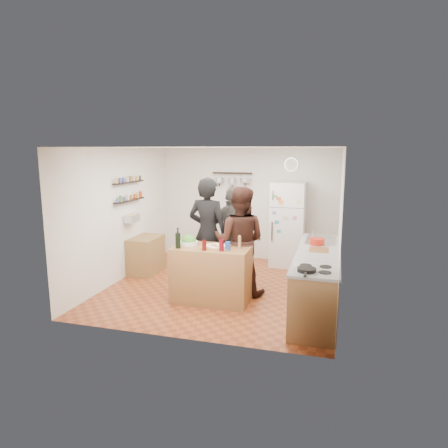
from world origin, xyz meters
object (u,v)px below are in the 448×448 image
(wine_bottle, at_px, (178,241))
(prep_island, at_px, (212,274))
(person_left, at_px, (208,233))
(skillet, at_px, (307,270))
(salad_bowl, at_px, (189,243))
(side_table, at_px, (146,255))
(red_bowl, at_px, (317,241))
(pepper_mill, at_px, (240,243))
(wall_clock, at_px, (291,165))
(person_center, at_px, (240,241))
(salt_canister, at_px, (228,246))
(counter_run, at_px, (317,281))
(fridge, at_px, (288,224))
(person_back, at_px, (233,235))

(wine_bottle, bearing_deg, prep_island, 23.75)
(person_left, distance_m, skillet, 2.42)
(salad_bowl, height_order, person_left, person_left)
(salad_bowl, xyz_separation_m, side_table, (-1.34, 1.07, -0.57))
(salad_bowl, height_order, red_bowl, red_bowl)
(pepper_mill, relative_size, red_bowl, 0.67)
(prep_island, bearing_deg, wine_bottle, -156.25)
(skillet, relative_size, wall_clock, 0.82)
(prep_island, bearing_deg, red_bowl, 20.19)
(person_center, bearing_deg, salad_bowl, 25.33)
(wall_clock, relative_size, side_table, 0.37)
(wall_clock, xyz_separation_m, side_table, (-2.69, -1.64, -1.78))
(salt_canister, bearing_deg, wall_clock, 77.57)
(prep_island, bearing_deg, wall_clock, 71.28)
(wine_bottle, xyz_separation_m, salt_canister, (0.80, 0.10, -0.06))
(prep_island, distance_m, salt_canister, 0.61)
(prep_island, xyz_separation_m, red_bowl, (1.63, 0.60, 0.52))
(salt_canister, relative_size, person_center, 0.07)
(prep_island, height_order, person_center, person_center)
(person_center, distance_m, wall_clock, 2.67)
(red_bowl, xyz_separation_m, side_table, (-3.39, 0.51, -0.61))
(counter_run, relative_size, fridge, 1.46)
(fridge, height_order, side_table, fridge)
(salt_canister, distance_m, person_center, 0.57)
(counter_run, bearing_deg, red_bowl, 96.02)
(salad_bowl, distance_m, person_back, 1.08)
(prep_island, xyz_separation_m, salad_bowl, (-0.42, 0.05, 0.48))
(red_bowl, xyz_separation_m, wall_clock, (-0.70, 2.16, 1.18))
(fridge, bearing_deg, person_back, -120.09)
(salad_bowl, xyz_separation_m, fridge, (1.35, 2.38, -0.04))
(person_center, bearing_deg, side_table, -19.54)
(fridge, bearing_deg, salad_bowl, -119.67)
(pepper_mill, height_order, salt_canister, pepper_mill)
(salad_bowl, relative_size, wine_bottle, 1.21)
(skillet, bearing_deg, wall_clock, 99.90)
(red_bowl, bearing_deg, wall_clock, 107.99)
(prep_island, xyz_separation_m, person_left, (-0.26, 0.60, 0.55))
(salt_canister, relative_size, skillet, 0.54)
(prep_island, relative_size, person_back, 0.69)
(red_bowl, bearing_deg, fridge, 110.97)
(person_center, relative_size, fridge, 1.03)
(wall_clock, bearing_deg, salad_bowl, -116.57)
(skillet, bearing_deg, person_left, 139.73)
(counter_run, bearing_deg, salad_bowl, -177.90)
(salt_canister, bearing_deg, person_center, 84.68)
(salad_bowl, distance_m, wall_clock, 3.26)
(salt_canister, height_order, red_bowl, salt_canister)
(skillet, xyz_separation_m, fridge, (-0.65, 3.39, -0.04))
(red_bowl, bearing_deg, skillet, -91.83)
(counter_run, distance_m, fridge, 2.46)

